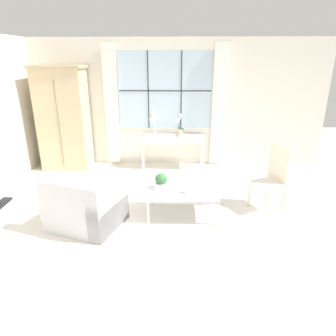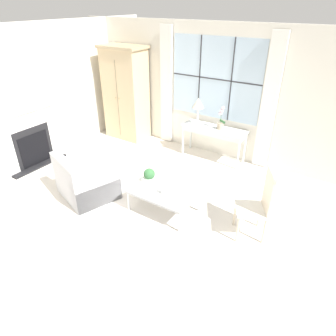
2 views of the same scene
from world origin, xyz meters
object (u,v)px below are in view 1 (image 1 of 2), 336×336
object	(u,v)px
side_chair_wooden	(274,174)
armoire	(64,119)
potted_orchid	(179,128)
coffee_table	(182,192)
console_table	(173,140)
potted_plant_small	(161,181)
table_lamp	(154,116)
pillar_candle	(187,189)
armchair_upholstered	(85,209)

from	to	relation	value
side_chair_wooden	armoire	bearing A→B (deg)	155.33
potted_orchid	coffee_table	distance (m)	2.29
armoire	console_table	distance (m)	2.45
console_table	potted_plant_small	bearing A→B (deg)	-94.03
console_table	table_lamp	bearing A→B (deg)	-177.16
potted_orchid	side_chair_wooden	world-z (taller)	potted_orchid
console_table	side_chair_wooden	world-z (taller)	side_chair_wooden
pillar_candle	table_lamp	bearing A→B (deg)	106.10
pillar_candle	armoire	bearing A→B (deg)	139.66
console_table	coffee_table	distance (m)	2.24
pillar_candle	potted_orchid	bearing A→B (deg)	93.02
table_lamp	side_chair_wooden	xyz separation A→B (m)	(2.08, -1.92, -0.58)
console_table	pillar_candle	xyz separation A→B (m)	(0.26, -2.33, -0.15)
armoire	armchair_upholstered	size ratio (longest dim) A/B	1.88
potted_plant_small	pillar_candle	xyz separation A→B (m)	(0.41, -0.16, -0.06)
side_chair_wooden	potted_plant_small	xyz separation A→B (m)	(-1.83, -0.23, -0.06)
table_lamp	armchair_upholstered	xyz separation A→B (m)	(-0.86, -2.59, -0.92)
armchair_upholstered	side_chair_wooden	distance (m)	3.03
armoire	armchair_upholstered	bearing A→B (deg)	-65.88
table_lamp	coffee_table	world-z (taller)	table_lamp
armchair_upholstered	pillar_candle	distance (m)	1.56
potted_orchid	potted_plant_small	world-z (taller)	potted_orchid
side_chair_wooden	pillar_candle	bearing A→B (deg)	-164.73
table_lamp	potted_orchid	size ratio (longest dim) A/B	1.18
coffee_table	potted_plant_small	distance (m)	0.37
console_table	coffee_table	xyz separation A→B (m)	(0.17, -2.22, -0.26)
potted_plant_small	coffee_table	bearing A→B (deg)	-9.38
armoire	side_chair_wooden	distance (m)	4.52
armoire	table_lamp	size ratio (longest dim) A/B	3.77
armchair_upholstered	armoire	bearing A→B (deg)	114.12
potted_orchid	pillar_candle	world-z (taller)	potted_orchid
table_lamp	potted_orchid	bearing A→B (deg)	3.21
armchair_upholstered	table_lamp	bearing A→B (deg)	71.76
armoire	potted_plant_small	bearing A→B (deg)	-42.99
table_lamp	side_chair_wooden	bearing A→B (deg)	-42.70
console_table	table_lamp	world-z (taller)	table_lamp
table_lamp	coffee_table	distance (m)	2.42
side_chair_wooden	coffee_table	world-z (taller)	side_chair_wooden
potted_plant_small	console_table	bearing A→B (deg)	85.97
table_lamp	pillar_candle	distance (m)	2.50
armoire	side_chair_wooden	bearing A→B (deg)	-24.67
armchair_upholstered	coffee_table	distance (m)	1.49
armchair_upholstered	side_chair_wooden	bearing A→B (deg)	12.87
armchair_upholstered	potted_plant_small	size ratio (longest dim) A/B	4.65
potted_plant_small	potted_orchid	bearing A→B (deg)	82.51
console_table	armchair_upholstered	distance (m)	2.93
table_lamp	potted_plant_small	bearing A→B (deg)	-83.18
console_table	coffee_table	size ratio (longest dim) A/B	1.28
table_lamp	armoire	bearing A→B (deg)	-178.57
console_table	pillar_candle	bearing A→B (deg)	-83.71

